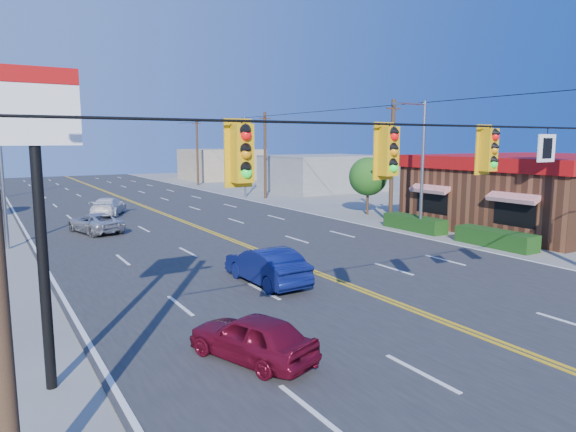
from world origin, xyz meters
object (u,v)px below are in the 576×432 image
car_blue (266,267)px  car_silver (95,224)px  signal_span (515,170)px  car_white (108,207)px  car_magenta (252,339)px  pizza_hut_sign (36,163)px  kfc (540,190)px

car_blue → car_silver: car_blue is taller
signal_span → car_silver: (-6.03, 24.31, -4.28)m
signal_span → car_white: size_ratio=5.22×
car_magenta → car_blue: car_blue is taller
pizza_hut_sign → car_white: pizza_hut_sign is taller
pizza_hut_sign → car_silver: (4.85, 20.31, -4.57)m
car_blue → car_silver: 15.78m
car_magenta → car_silver: bearing=-110.7°
car_magenta → car_silver: car_magenta is taller
signal_span → car_white: bearing=96.6°
car_blue → car_white: bearing=-88.7°
kfc → car_blue: (-22.51, -3.07, -1.65)m
kfc → car_blue: kfc is taller
car_magenta → car_silver: size_ratio=0.83×
car_blue → car_silver: (-3.54, 15.38, -0.12)m
car_magenta → car_white: bearing=-115.2°
signal_span → car_magenta: size_ratio=6.72×
signal_span → kfc: bearing=30.9°
pizza_hut_sign → car_blue: pizza_hut_sign is taller
pizza_hut_sign → signal_span: bearing=-20.2°
kfc → car_silver: bearing=154.7°
signal_span → car_silver: bearing=103.9°
car_magenta → car_white: 28.87m
pizza_hut_sign → car_magenta: size_ratio=1.89×
car_magenta → car_white: car_white is taller
signal_span → kfc: signal_span is taller
car_blue → pizza_hut_sign: bearing=28.7°
kfc → car_magenta: bearing=-160.8°
pizza_hut_sign → car_blue: (8.39, 4.93, -4.46)m
car_white → car_silver: 7.65m
car_blue → car_silver: size_ratio=1.01×
car_white → car_magenta: bearing=109.7°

